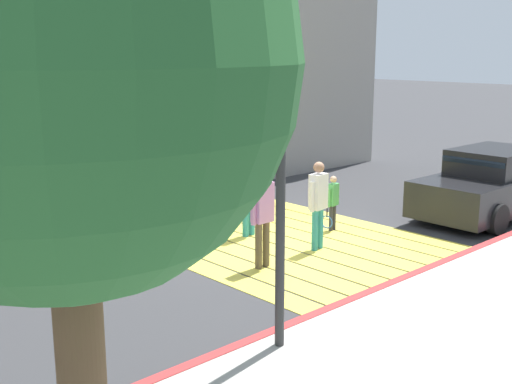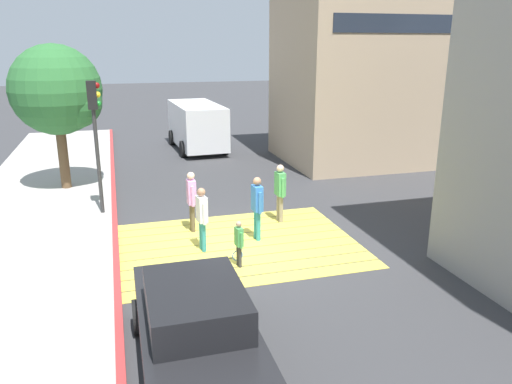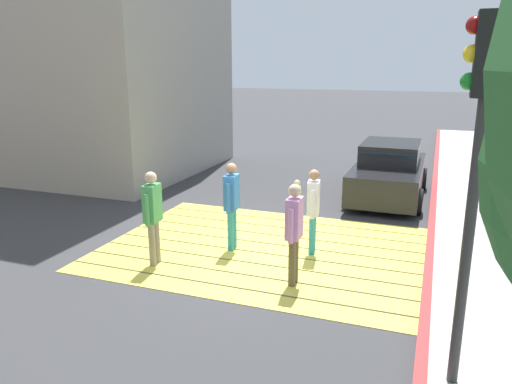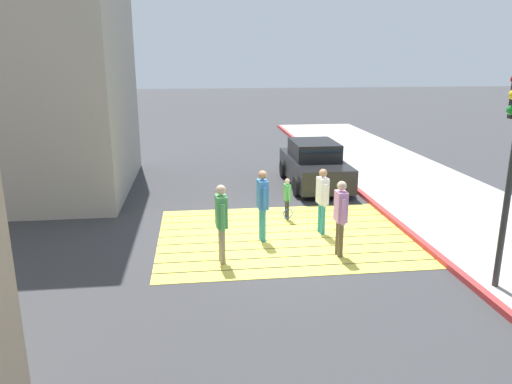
{
  "view_description": "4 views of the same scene",
  "coord_description": "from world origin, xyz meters",
  "px_view_note": "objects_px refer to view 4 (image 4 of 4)",
  "views": [
    {
      "loc": [
        -8.96,
        8.93,
        3.81
      ],
      "look_at": [
        0.64,
        -0.0,
        0.89
      ],
      "focal_mm": 45.21,
      "sensor_mm": 36.0,
      "label": 1
    },
    {
      "loc": [
        -3.03,
        -12.26,
        5.3
      ],
      "look_at": [
        0.7,
        0.76,
        1.24
      ],
      "focal_mm": 34.87,
      "sensor_mm": 36.0,
      "label": 2
    },
    {
      "loc": [
        -3.18,
        9.08,
        3.75
      ],
      "look_at": [
        0.12,
        0.11,
        1.23
      ],
      "focal_mm": 34.67,
      "sensor_mm": 36.0,
      "label": 3
    },
    {
      "loc": [
        2.18,
        11.7,
        4.49
      ],
      "look_at": [
        0.7,
        -0.14,
        1.17
      ],
      "focal_mm": 34.36,
      "sensor_mm": 36.0,
      "label": 4
    }
  ],
  "objects_px": {
    "car_parked_near_curb": "(314,165)",
    "pedestrian_child_with_racket": "(287,197)",
    "pedestrian_adult_lead": "(322,196)",
    "pedestrian_adult_side": "(221,218)",
    "pedestrian_teen_behind": "(262,201)",
    "pedestrian_adult_trailing": "(341,213)"
  },
  "relations": [
    {
      "from": "car_parked_near_curb",
      "to": "pedestrian_adult_side",
      "type": "xyz_separation_m",
      "value": [
        3.67,
        6.47,
        0.32
      ]
    },
    {
      "from": "car_parked_near_curb",
      "to": "pedestrian_adult_lead",
      "type": "xyz_separation_m",
      "value": [
        0.99,
        4.9,
        0.27
      ]
    },
    {
      "from": "car_parked_near_curb",
      "to": "pedestrian_adult_lead",
      "type": "relative_size",
      "value": 2.49
    },
    {
      "from": "car_parked_near_curb",
      "to": "pedestrian_teen_behind",
      "type": "xyz_separation_m",
      "value": [
        2.59,
        5.24,
        0.32
      ]
    },
    {
      "from": "pedestrian_adult_trailing",
      "to": "pedestrian_child_with_racket",
      "type": "bearing_deg",
      "value": -75.31
    },
    {
      "from": "pedestrian_teen_behind",
      "to": "pedestrian_adult_side",
      "type": "bearing_deg",
      "value": 48.66
    },
    {
      "from": "pedestrian_teen_behind",
      "to": "pedestrian_child_with_racket",
      "type": "height_order",
      "value": "pedestrian_teen_behind"
    },
    {
      "from": "pedestrian_adult_side",
      "to": "pedestrian_adult_trailing",
      "type": "bearing_deg",
      "value": -178.53
    },
    {
      "from": "pedestrian_teen_behind",
      "to": "pedestrian_child_with_racket",
      "type": "bearing_deg",
      "value": -120.34
    },
    {
      "from": "car_parked_near_curb",
      "to": "pedestrian_child_with_racket",
      "type": "height_order",
      "value": "car_parked_near_curb"
    },
    {
      "from": "pedestrian_teen_behind",
      "to": "pedestrian_adult_trailing",
      "type": "bearing_deg",
      "value": 144.71
    },
    {
      "from": "car_parked_near_curb",
      "to": "pedestrian_child_with_racket",
      "type": "distance_m",
      "value": 4.03
    },
    {
      "from": "pedestrian_adult_lead",
      "to": "pedestrian_child_with_racket",
      "type": "relative_size",
      "value": 1.45
    },
    {
      "from": "pedestrian_adult_lead",
      "to": "pedestrian_adult_side",
      "type": "height_order",
      "value": "pedestrian_adult_side"
    },
    {
      "from": "pedestrian_adult_trailing",
      "to": "pedestrian_teen_behind",
      "type": "relative_size",
      "value": 0.99
    },
    {
      "from": "car_parked_near_curb",
      "to": "pedestrian_child_with_racket",
      "type": "bearing_deg",
      "value": 65.51
    },
    {
      "from": "car_parked_near_curb",
      "to": "pedestrian_adult_side",
      "type": "distance_m",
      "value": 7.45
    },
    {
      "from": "pedestrian_adult_lead",
      "to": "car_parked_near_curb",
      "type": "bearing_deg",
      "value": -101.42
    },
    {
      "from": "pedestrian_adult_side",
      "to": "pedestrian_teen_behind",
      "type": "bearing_deg",
      "value": -131.34
    },
    {
      "from": "car_parked_near_curb",
      "to": "pedestrian_teen_behind",
      "type": "bearing_deg",
      "value": 63.69
    },
    {
      "from": "pedestrian_child_with_racket",
      "to": "car_parked_near_curb",
      "type": "bearing_deg",
      "value": -114.49
    },
    {
      "from": "pedestrian_adult_trailing",
      "to": "pedestrian_adult_side",
      "type": "height_order",
      "value": "pedestrian_adult_side"
    }
  ]
}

